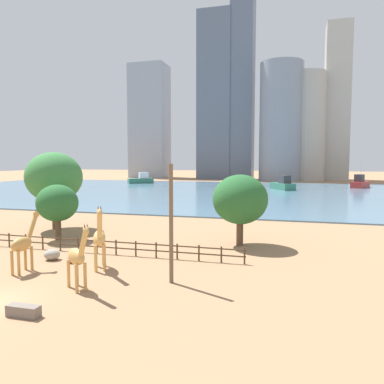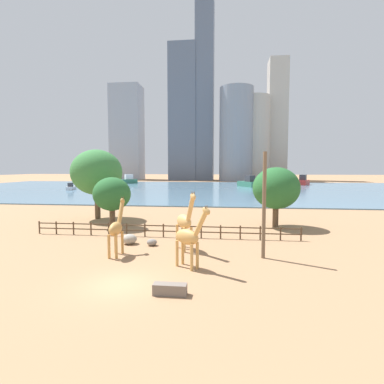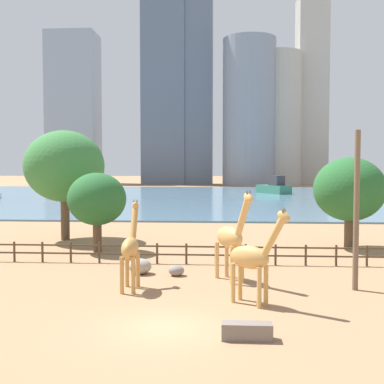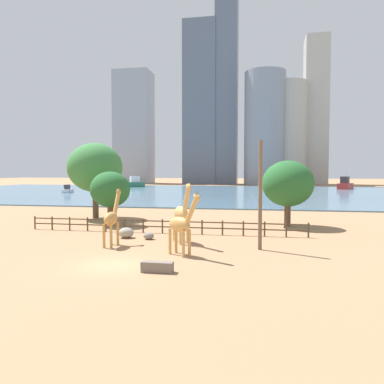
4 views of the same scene
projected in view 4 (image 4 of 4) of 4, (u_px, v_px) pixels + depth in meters
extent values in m
plane|color=#9E7551|center=(227.00, 192.00, 101.29)|extent=(400.00, 400.00, 0.00)
cube|color=slate|center=(226.00, 193.00, 98.33)|extent=(180.00, 86.00, 0.20)
cylinder|color=#C18C47|center=(111.00, 233.00, 29.15)|extent=(0.21, 0.21, 1.79)
cylinder|color=#C18C47|center=(118.00, 233.00, 29.06)|extent=(0.21, 0.21, 1.79)
cylinder|color=#C18C47|center=(104.00, 236.00, 27.78)|extent=(0.21, 0.21, 1.79)
cylinder|color=#C18C47|center=(111.00, 236.00, 27.69)|extent=(0.21, 0.21, 1.79)
ellipsoid|color=#C18C47|center=(111.00, 219.00, 28.35)|extent=(0.83, 2.00, 1.04)
cylinder|color=#C18C47|center=(117.00, 203.00, 29.50)|extent=(0.34, 1.26, 1.88)
ellipsoid|color=#C18C47|center=(119.00, 192.00, 29.94)|extent=(0.33, 0.77, 0.68)
cone|color=brown|center=(118.00, 188.00, 29.93)|extent=(0.10, 0.10, 0.19)
cone|color=brown|center=(120.00, 188.00, 29.91)|extent=(0.10, 0.10, 0.19)
cylinder|color=tan|center=(188.00, 231.00, 29.28)|extent=(0.32, 0.32, 1.99)
cylinder|color=tan|center=(180.00, 232.00, 29.06)|extent=(0.32, 0.32, 1.99)
cylinder|color=tan|center=(181.00, 229.00, 30.72)|extent=(0.32, 0.32, 1.99)
cylinder|color=tan|center=(174.00, 229.00, 30.50)|extent=(0.32, 0.32, 1.99)
ellipsoid|color=tan|center=(181.00, 213.00, 29.82)|extent=(1.89, 2.34, 1.15)
cylinder|color=tan|center=(186.00, 199.00, 28.53)|extent=(0.97, 1.28, 2.14)
ellipsoid|color=tan|center=(189.00, 187.00, 28.02)|extent=(0.74, 0.91, 0.73)
cone|color=brown|center=(190.00, 182.00, 28.04)|extent=(0.14, 0.14, 0.21)
cone|color=brown|center=(188.00, 182.00, 27.97)|extent=(0.14, 0.14, 0.21)
cylinder|color=tan|center=(189.00, 243.00, 25.11)|extent=(0.29, 0.29, 1.79)
cylinder|color=tan|center=(183.00, 244.00, 24.74)|extent=(0.29, 0.29, 1.79)
cylinder|color=tan|center=(176.00, 240.00, 26.12)|extent=(0.29, 0.29, 1.79)
cylinder|color=tan|center=(170.00, 241.00, 25.75)|extent=(0.29, 0.29, 1.79)
ellipsoid|color=tan|center=(180.00, 224.00, 25.36)|extent=(2.06, 1.81, 1.04)
cylinder|color=tan|center=(192.00, 210.00, 24.41)|extent=(1.18, 1.00, 1.88)
ellipsoid|color=tan|center=(197.00, 197.00, 24.02)|extent=(0.80, 0.71, 0.67)
cone|color=brown|center=(198.00, 193.00, 24.05)|extent=(0.13, 0.13, 0.19)
cone|color=brown|center=(196.00, 193.00, 23.94)|extent=(0.13, 0.13, 0.19)
cylinder|color=brown|center=(260.00, 195.00, 27.01)|extent=(0.28, 0.28, 7.92)
ellipsoid|color=gray|center=(149.00, 236.00, 31.32)|extent=(0.88, 0.79, 0.59)
ellipsoid|color=gray|center=(126.00, 233.00, 32.01)|extent=(1.31, 1.18, 0.89)
cube|color=#72665B|center=(157.00, 267.00, 21.14)|extent=(1.80, 0.60, 0.60)
cylinder|color=#4C3826|center=(35.00, 223.00, 36.81)|extent=(0.14, 0.14, 1.30)
cylinder|color=#4C3826|center=(52.00, 223.00, 36.48)|extent=(0.14, 0.14, 1.30)
cylinder|color=#4C3826|center=(70.00, 224.00, 36.14)|extent=(0.14, 0.14, 1.30)
cylinder|color=#4C3826|center=(88.00, 224.00, 35.81)|extent=(0.14, 0.14, 1.30)
cylinder|color=#4C3826|center=(106.00, 225.00, 35.48)|extent=(0.14, 0.14, 1.30)
cylinder|color=#4C3826|center=(124.00, 225.00, 35.14)|extent=(0.14, 0.14, 1.30)
cylinder|color=#4C3826|center=(143.00, 226.00, 34.81)|extent=(0.14, 0.14, 1.30)
cylinder|color=#4C3826|center=(162.00, 226.00, 34.47)|extent=(0.14, 0.14, 1.30)
cylinder|color=#4C3826|center=(182.00, 227.00, 34.14)|extent=(0.14, 0.14, 1.30)
cylinder|color=#4C3826|center=(202.00, 227.00, 33.81)|extent=(0.14, 0.14, 1.30)
cylinder|color=#4C3826|center=(222.00, 228.00, 33.47)|extent=(0.14, 0.14, 1.30)
cylinder|color=#4C3826|center=(243.00, 228.00, 33.14)|extent=(0.14, 0.14, 1.30)
cylinder|color=#4C3826|center=(265.00, 229.00, 32.81)|extent=(0.14, 0.14, 1.30)
cylinder|color=#4C3826|center=(286.00, 229.00, 32.47)|extent=(0.14, 0.14, 1.30)
cylinder|color=#4C3826|center=(308.00, 230.00, 32.14)|extent=(0.14, 0.14, 1.30)
cube|color=#4C3826|center=(163.00, 221.00, 34.44)|extent=(26.10, 0.08, 0.10)
cube|color=#4C3826|center=(163.00, 227.00, 34.47)|extent=(26.10, 0.08, 0.10)
cylinder|color=brown|center=(110.00, 215.00, 39.62)|extent=(0.63, 0.63, 2.12)
ellipsoid|color=#26602D|center=(110.00, 189.00, 39.46)|extent=(4.19, 4.19, 3.78)
cylinder|color=brown|center=(96.00, 204.00, 45.54)|extent=(0.72, 0.72, 3.51)
ellipsoid|color=#387A3D|center=(95.00, 168.00, 45.29)|extent=(6.59, 6.59, 5.93)
cylinder|color=brown|center=(287.00, 215.00, 38.68)|extent=(0.65, 0.65, 2.34)
ellipsoid|color=#26602D|center=(288.00, 184.00, 38.50)|extent=(5.26, 5.26, 4.74)
cube|color=#337259|center=(132.00, 185.00, 130.68)|extent=(8.80, 7.53, 1.72)
cube|color=silver|center=(135.00, 179.00, 131.03)|extent=(3.72, 3.48, 2.07)
cube|color=silver|center=(68.00, 191.00, 96.31)|extent=(2.61, 4.98, 0.95)
cube|color=#333338|center=(67.00, 187.00, 95.66)|extent=(1.45, 1.90, 1.14)
cube|color=#337259|center=(276.00, 187.00, 106.70)|extent=(7.24, 9.38, 1.79)
cube|color=#333338|center=(278.00, 181.00, 105.54)|extent=(3.47, 3.87, 2.15)
cube|color=#B22D28|center=(345.00, 186.00, 116.29)|extent=(6.45, 9.39, 1.77)
cube|color=#333338|center=(345.00, 180.00, 115.26)|extent=(3.22, 3.77, 2.12)
cylinder|color=silver|center=(346.00, 173.00, 116.43)|extent=(0.16, 0.16, 6.20)
cube|color=slate|center=(227.00, 77.00, 164.59)|extent=(9.50, 11.67, 94.70)
cylinder|color=#ADA89E|center=(287.00, 134.00, 158.49)|extent=(15.89, 15.89, 43.14)
cube|color=#939EAD|center=(134.00, 128.00, 178.55)|extent=(16.91, 13.21, 52.82)
cylinder|color=gray|center=(265.00, 129.00, 154.89)|extent=(16.91, 16.91, 46.46)
cube|color=slate|center=(201.00, 105.00, 168.68)|extent=(14.51, 15.26, 71.41)
cube|color=#B7B2A8|center=(316.00, 111.00, 163.88)|extent=(9.84, 11.90, 63.84)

